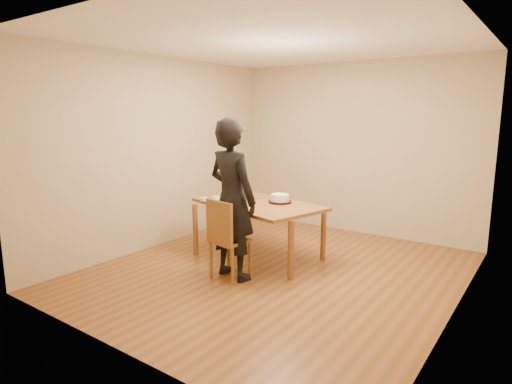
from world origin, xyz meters
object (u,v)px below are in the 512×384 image
Objects in this scene: dining_table at (258,204)px; cake at (280,198)px; cake_plate at (280,202)px; dining_chair at (230,241)px; person at (232,200)px.

cake is at bearing 49.97° from dining_table.
dining_chair is at bearing -95.01° from cake_plate.
cake is (0.08, 0.94, 0.36)m from dining_chair.
dining_table is at bearing -144.34° from cake_plate.
dining_chair is at bearing 98.11° from person.
person is (-0.08, -0.90, 0.17)m from cake_plate.
cake is at bearing 0.00° from cake_plate.
cake_plate is 0.17× the size of person.
cake is at bearing 95.01° from dining_chair.
dining_chair is 1.22× the size of cake_plate.
person reaches higher than cake.
cake_plate is at bearing 0.00° from cake.
person is at bearing -64.08° from dining_table.
person reaches higher than dining_table.
dining_chair is 1.01m from cake.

